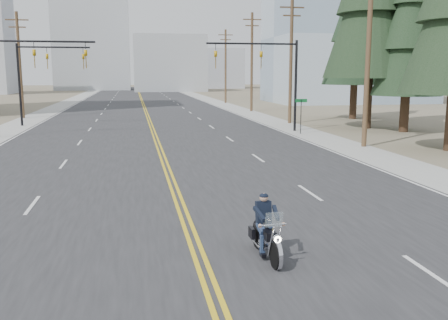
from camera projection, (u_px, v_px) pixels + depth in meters
road at (143, 104)px, 74.22m from camera, size 20.00×200.00×0.01m
sidewalk_left at (63, 105)px, 72.19m from camera, size 3.00×200.00×0.01m
sidewalk_right at (219, 103)px, 76.25m from camera, size 3.00×200.00×0.01m
traffic_mast_left at (23, 67)px, 34.95m from camera, size 7.10×0.26×7.00m
traffic_mast_right at (271, 67)px, 38.12m from camera, size 7.10×0.26×7.00m
traffic_mast_far at (39, 69)px, 42.66m from camera, size 6.10×0.26×7.00m
street_sign at (301, 110)px, 37.04m from camera, size 0.90×0.06×2.62m
utility_pole_b at (368, 48)px, 29.84m from camera, size 2.20×0.30×11.50m
utility_pole_c at (291, 59)px, 44.43m from camera, size 2.20×0.30×11.00m
utility_pole_d at (252, 61)px, 58.92m from camera, size 2.20×0.30×11.50m
utility_pole_e at (226, 65)px, 75.44m from camera, size 2.20×0.30×11.00m
utility_pole_left at (20, 63)px, 49.75m from camera, size 2.20×0.30×10.50m
glass_building at (348, 38)px, 78.16m from camera, size 24.00×16.00×20.00m
haze_bldg_b at (169, 64)px, 127.75m from camera, size 18.00×14.00×14.00m
haze_bldg_c at (309, 54)px, 118.51m from camera, size 16.00×12.00×18.00m
haze_bldg_d at (92, 42)px, 137.73m from camera, size 20.00×15.00×26.00m
haze_bldg_e at (218, 69)px, 155.15m from camera, size 14.00×14.00×12.00m
motorcyclist at (267, 227)px, 12.12m from camera, size 0.95×2.05×1.57m
conifer_mid at (410, 25)px, 37.44m from camera, size 5.29×5.29×14.11m
conifer_far at (357, 18)px, 48.37m from camera, size 6.38×6.38×17.08m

